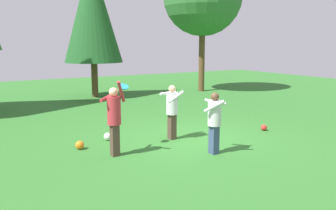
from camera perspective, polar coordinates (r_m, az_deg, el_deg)
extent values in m
plane|color=#2D6B28|center=(10.42, 3.64, -5.55)|extent=(40.00, 40.00, 0.00)
cube|color=#4C382D|center=(8.92, -8.64, -5.65)|extent=(0.19, 0.22, 0.81)
cylinder|color=#B72D38|center=(8.74, -8.77, -0.87)|extent=(0.34, 0.34, 0.70)
sphere|color=beige|center=(8.67, -8.85, 2.08)|extent=(0.23, 0.23, 0.23)
cylinder|color=#B72D38|center=(8.77, -10.02, 1.15)|extent=(0.49, 0.48, 0.13)
cylinder|color=#B72D38|center=(8.59, -7.63, 2.18)|extent=(0.33, 0.32, 0.55)
cube|color=#4C382D|center=(10.32, 0.66, -3.54)|extent=(0.19, 0.22, 0.75)
cylinder|color=silver|center=(10.18, 0.66, 0.28)|extent=(0.34, 0.34, 0.65)
sphere|color=tan|center=(10.12, 0.67, 2.63)|extent=(0.21, 0.21, 0.21)
cylinder|color=silver|center=(9.99, 1.35, 1.35)|extent=(0.53, 0.13, 0.33)
cylinder|color=silver|center=(10.30, 0.00, 1.94)|extent=(0.56, 0.13, 0.09)
cube|color=#38476B|center=(9.06, 7.47, -5.59)|extent=(0.19, 0.22, 0.74)
cylinder|color=silver|center=(8.90, 7.57, -1.31)|extent=(0.34, 0.34, 0.64)
sphere|color=brown|center=(8.83, 7.63, 1.33)|extent=(0.21, 0.21, 0.21)
cylinder|color=silver|center=(8.67, 7.52, -0.23)|extent=(0.44, 0.40, 0.34)
cylinder|color=silver|center=(9.05, 7.68, 0.51)|extent=(0.47, 0.43, 0.16)
cylinder|color=#2393D1|center=(9.24, -7.28, 2.99)|extent=(0.27, 0.26, 0.14)
sphere|color=red|center=(11.79, 15.31, -3.56)|extent=(0.20, 0.20, 0.20)
sphere|color=orange|center=(9.70, -14.14, -6.32)|extent=(0.23, 0.23, 0.23)
sphere|color=white|center=(10.40, -9.76, -5.07)|extent=(0.23, 0.23, 0.23)
cylinder|color=brown|center=(20.67, 5.50, 7.88)|extent=(0.35, 0.35, 4.07)
cylinder|color=brown|center=(18.74, -11.90, 6.31)|extent=(0.33, 0.33, 3.29)
cone|color=#1E5123|center=(18.78, -12.22, 14.86)|extent=(2.96, 2.96, 5.27)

